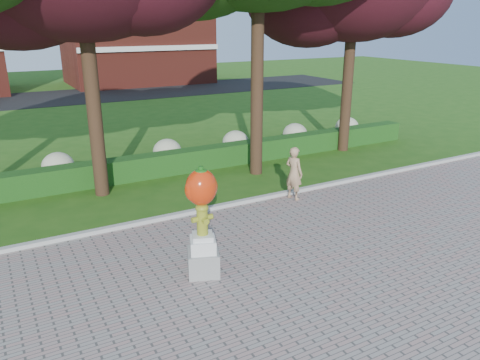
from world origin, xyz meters
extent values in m
plane|color=#265515|center=(0.00, 0.00, 0.00)|extent=(100.00, 100.00, 0.00)
cube|color=gray|center=(0.00, -4.00, 0.02)|extent=(40.00, 14.00, 0.04)
cube|color=#ADADA5|center=(0.00, 3.00, 0.07)|extent=(40.00, 0.18, 0.15)
cube|color=#134313|center=(0.00, 7.00, 0.40)|extent=(24.00, 0.70, 0.80)
ellipsoid|color=tan|center=(-3.00, 8.00, 0.55)|extent=(1.10, 1.10, 0.99)
ellipsoid|color=tan|center=(1.00, 8.00, 0.55)|extent=(1.10, 1.10, 0.99)
ellipsoid|color=tan|center=(4.00, 8.00, 0.55)|extent=(1.10, 1.10, 0.99)
ellipsoid|color=tan|center=(7.00, 8.00, 0.55)|extent=(1.10, 1.10, 0.99)
ellipsoid|color=tan|center=(10.00, 8.00, 0.55)|extent=(1.10, 1.10, 0.99)
cube|color=black|center=(0.00, 28.00, 0.01)|extent=(50.00, 8.00, 0.02)
cube|color=maroon|center=(8.00, 34.00, 3.20)|extent=(12.00, 8.00, 6.40)
cylinder|color=black|center=(-2.00, 6.00, 3.08)|extent=(0.44, 0.44, 6.16)
cylinder|color=black|center=(3.50, 5.50, 3.64)|extent=(0.44, 0.44, 7.28)
cylinder|color=black|center=(8.50, 6.50, 2.94)|extent=(0.44, 0.44, 5.88)
cube|color=gray|center=(-1.26, -0.23, 0.31)|extent=(0.86, 0.86, 0.54)
cube|color=silver|center=(-1.26, -0.23, 0.73)|extent=(0.69, 0.69, 0.30)
cube|color=silver|center=(-1.26, -0.23, 0.93)|extent=(0.55, 0.55, 0.11)
cylinder|color=olive|center=(-1.26, -0.23, 1.29)|extent=(0.24, 0.24, 0.60)
ellipsoid|color=olive|center=(-1.26, -0.23, 1.59)|extent=(0.28, 0.28, 0.20)
cylinder|color=olive|center=(-1.43, -0.23, 1.35)|extent=(0.13, 0.12, 0.12)
cylinder|color=olive|center=(-1.09, -0.23, 1.35)|extent=(0.13, 0.12, 0.12)
cylinder|color=olive|center=(-1.26, -0.39, 1.35)|extent=(0.13, 0.13, 0.13)
cylinder|color=olive|center=(-1.26, -0.23, 1.68)|extent=(0.09, 0.09, 0.05)
ellipsoid|color=red|center=(-1.26, -0.23, 2.06)|extent=(0.68, 0.60, 0.78)
ellipsoid|color=red|center=(-1.45, -0.23, 2.03)|extent=(0.33, 0.33, 0.50)
ellipsoid|color=red|center=(-1.07, -0.23, 2.03)|extent=(0.33, 0.33, 0.50)
cylinder|color=#1B5D15|center=(-1.26, -0.23, 2.44)|extent=(0.11, 0.11, 0.13)
ellipsoid|color=#1B5D15|center=(-1.26, -0.23, 2.41)|extent=(0.26, 0.26, 0.09)
imported|color=tan|center=(3.13, 2.60, 0.88)|extent=(0.56, 0.70, 1.67)
camera|label=1|loc=(-4.97, -8.60, 5.31)|focal=35.00mm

